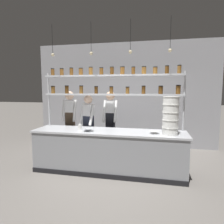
# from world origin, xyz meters

# --- Properties ---
(ground_plane) EXTENTS (40.00, 40.00, 0.00)m
(ground_plane) POSITION_xyz_m (0.00, 0.00, 0.00)
(ground_plane) COLOR slate
(back_wall) EXTENTS (5.71, 0.12, 3.26)m
(back_wall) POSITION_xyz_m (0.00, 2.22, 1.63)
(back_wall) COLOR #939399
(back_wall) RESTS_ON ground_plane
(prep_counter) EXTENTS (3.31, 0.76, 0.92)m
(prep_counter) POSITION_xyz_m (0.00, -0.00, 0.46)
(prep_counter) COLOR gray
(prep_counter) RESTS_ON ground_plane
(spice_shelf_unit) EXTENTS (3.19, 0.28, 2.32)m
(spice_shelf_unit) POSITION_xyz_m (0.00, 0.33, 1.88)
(spice_shelf_unit) COLOR #B7BABF
(spice_shelf_unit) RESTS_ON ground_plane
(chef_left) EXTENTS (0.39, 0.32, 1.76)m
(chef_left) POSITION_xyz_m (-1.19, 0.69, 1.03)
(chef_left) COLOR black
(chef_left) RESTS_ON ground_plane
(chef_center) EXTENTS (0.41, 0.34, 1.67)m
(chef_center) POSITION_xyz_m (-0.65, 0.57, 0.96)
(chef_center) COLOR black
(chef_center) RESTS_ON ground_plane
(chef_right) EXTENTS (0.36, 0.30, 1.76)m
(chef_right) POSITION_xyz_m (-0.13, 0.79, 1.02)
(chef_right) COLOR black
(chef_right) RESTS_ON ground_plane
(container_stack) EXTENTS (0.32, 0.32, 0.76)m
(container_stack) POSITION_xyz_m (1.27, -0.11, 1.30)
(container_stack) COLOR white
(container_stack) RESTS_ON prep_counter
(prep_bowl_near_left) EXTENTS (0.20, 0.20, 0.05)m
(prep_bowl_near_left) POSITION_xyz_m (0.97, -0.08, 0.95)
(prep_bowl_near_left) COLOR silver
(prep_bowl_near_left) RESTS_ON prep_counter
(prep_bowl_center_front) EXTENTS (0.22, 0.22, 0.06)m
(prep_bowl_center_front) POSITION_xyz_m (-0.41, -0.14, 0.95)
(prep_bowl_center_front) COLOR #B2B7BC
(prep_bowl_center_front) RESTS_ON prep_counter
(serving_cup_front) EXTENTS (0.08, 0.08, 0.11)m
(serving_cup_front) POSITION_xyz_m (-0.66, 0.01, 0.97)
(serving_cup_front) COLOR silver
(serving_cup_front) RESTS_ON prep_counter
(pendant_light_row) EXTENTS (2.55, 0.07, 0.68)m
(pendant_light_row) POSITION_xyz_m (0.02, 0.00, 2.60)
(pendant_light_row) COLOR black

